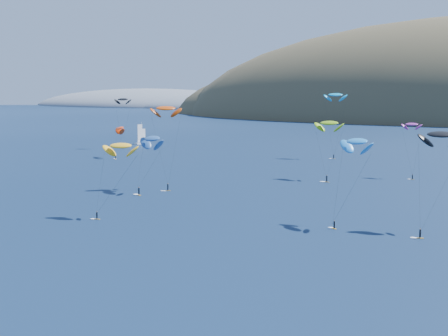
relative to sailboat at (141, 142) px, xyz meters
The scene contains 12 objects.
headland 640.87m from the sailboat, 121.85° to the left, with size 460.00×250.00×60.00m.
sailboat is the anchor object (origin of this frame).
kitesurfer_1 60.34m from the sailboat, 63.41° to the right, with size 9.10×11.56×14.33m.
kitesurfer_2 176.90m from the sailboat, 56.66° to the right, with size 8.56×9.37×17.84m.
kitesurfer_3 140.50m from the sailboat, 30.47° to the right, with size 9.38×11.43×19.90m.
kitesurfer_4 107.78m from the sailboat, ahead, with size 9.55×9.50×27.86m.
kitesurfer_5 197.46m from the sailboat, 42.19° to the right, with size 9.40×11.26×19.74m.
kitesurfer_6 153.91m from the sailboat, 21.33° to the right, with size 6.18×8.13×18.45m.
kitesurfer_7 207.20m from the sailboat, 38.37° to the right, with size 9.10×14.21×21.44m.
kitesurfer_9 139.54m from the sailboat, 52.23° to the right, with size 9.21×10.81×24.92m.
kitesurfer_10 144.41m from the sailboat, 54.01° to the right, with size 11.09×13.11×17.25m.
kitesurfer_12 29.93m from the sailboat, 78.85° to the right, with size 8.23×6.61×24.88m.
Camera 1 is at (73.07, -53.15, 28.48)m, focal length 50.00 mm.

